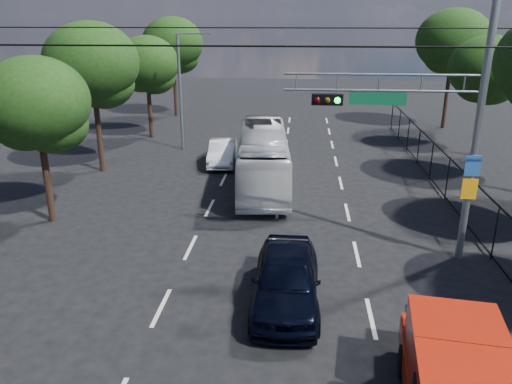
# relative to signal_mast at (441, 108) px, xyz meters

# --- Properties ---
(lane_markings) EXTENTS (6.12, 38.00, 0.01)m
(lane_markings) POSITION_rel_signal_mast_xyz_m (-5.28, 6.01, -5.24)
(lane_markings) COLOR beige
(lane_markings) RESTS_ON ground
(signal_mast) EXTENTS (6.43, 0.39, 9.50)m
(signal_mast) POSITION_rel_signal_mast_xyz_m (0.00, 0.00, 0.00)
(signal_mast) COLOR slate
(signal_mast) RESTS_ON ground
(streetlight_left) EXTENTS (2.09, 0.22, 7.08)m
(streetlight_left) POSITION_rel_signal_mast_xyz_m (-11.62, 14.01, -1.30)
(streetlight_left) COLOR slate
(streetlight_left) RESTS_ON ground
(utility_wires) EXTENTS (22.00, 5.04, 0.74)m
(utility_wires) POSITION_rel_signal_mast_xyz_m (-5.28, 0.84, 1.99)
(utility_wires) COLOR black
(utility_wires) RESTS_ON ground
(fence_right) EXTENTS (0.06, 34.03, 2.00)m
(fence_right) POSITION_rel_signal_mast_xyz_m (2.32, 4.18, -4.21)
(fence_right) COLOR black
(fence_right) RESTS_ON ground
(tree_right_d) EXTENTS (4.32, 4.32, 7.02)m
(tree_right_d) POSITION_rel_signal_mast_xyz_m (6.13, 14.03, -0.39)
(tree_right_d) COLOR black
(tree_right_d) RESTS_ON ground
(tree_right_e) EXTENTS (5.28, 5.28, 8.58)m
(tree_right_e) POSITION_rel_signal_mast_xyz_m (6.33, 22.03, 0.69)
(tree_right_e) COLOR black
(tree_right_e) RESTS_ON ground
(tree_left_b) EXTENTS (4.08, 4.08, 6.63)m
(tree_left_b) POSITION_rel_signal_mast_xyz_m (-14.47, 2.03, -0.66)
(tree_left_b) COLOR black
(tree_left_b) RESTS_ON ground
(tree_left_c) EXTENTS (4.80, 4.80, 7.80)m
(tree_left_c) POSITION_rel_signal_mast_xyz_m (-15.07, 9.03, 0.15)
(tree_left_c) COLOR black
(tree_left_c) RESTS_ON ground
(tree_left_d) EXTENTS (4.20, 4.20, 6.83)m
(tree_left_d) POSITION_rel_signal_mast_xyz_m (-14.67, 17.03, -0.52)
(tree_left_d) COLOR black
(tree_left_d) RESTS_ON ground
(tree_left_e) EXTENTS (4.92, 4.92, 7.99)m
(tree_left_e) POSITION_rel_signal_mast_xyz_m (-14.87, 25.03, 0.29)
(tree_left_e) COLOR black
(tree_left_e) RESTS_ON ground
(navy_hatchback) EXTENTS (1.93, 4.78, 1.63)m
(navy_hatchback) POSITION_rel_signal_mast_xyz_m (-4.69, -3.43, -4.43)
(navy_hatchback) COLOR black
(navy_hatchback) RESTS_ON ground
(white_bus) EXTENTS (3.09, 10.00, 2.74)m
(white_bus) POSITION_rel_signal_mast_xyz_m (-6.21, 7.57, -3.87)
(white_bus) COLOR silver
(white_bus) RESTS_ON ground
(white_van) EXTENTS (1.72, 4.17, 1.34)m
(white_van) POSITION_rel_signal_mast_xyz_m (-8.77, 10.91, -4.57)
(white_van) COLOR white
(white_van) RESTS_ON ground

